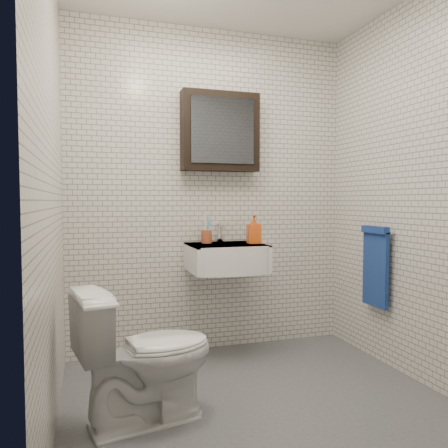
% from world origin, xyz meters
% --- Properties ---
extents(ground, '(2.20, 2.00, 0.01)m').
position_xyz_m(ground, '(0.00, 0.00, 0.01)').
color(ground, '#4B4D52').
rests_on(ground, ground).
extents(room_shell, '(2.22, 2.02, 2.51)m').
position_xyz_m(room_shell, '(0.00, 0.00, 1.47)').
color(room_shell, silver).
rests_on(room_shell, ground).
extents(washbasin, '(0.55, 0.50, 0.20)m').
position_xyz_m(washbasin, '(0.05, 0.73, 0.76)').
color(washbasin, white).
rests_on(washbasin, room_shell).
extents(faucet, '(0.06, 0.20, 0.15)m').
position_xyz_m(faucet, '(0.05, 0.93, 0.92)').
color(faucet, silver).
rests_on(faucet, washbasin).
extents(mirror_cabinet, '(0.60, 0.15, 0.60)m').
position_xyz_m(mirror_cabinet, '(0.05, 0.93, 1.70)').
color(mirror_cabinet, black).
rests_on(mirror_cabinet, room_shell).
extents(towel_rail, '(0.09, 0.30, 0.58)m').
position_xyz_m(towel_rail, '(1.04, 0.35, 0.72)').
color(towel_rail, silver).
rests_on(towel_rail, room_shell).
extents(toothbrush_cup, '(0.10, 0.10, 0.22)m').
position_xyz_m(toothbrush_cup, '(-0.07, 0.90, 0.91)').
color(toothbrush_cup, '#A64929').
rests_on(toothbrush_cup, washbasin).
extents(soap_bottle, '(0.11, 0.11, 0.22)m').
position_xyz_m(soap_bottle, '(0.27, 0.76, 0.96)').
color(soap_bottle, '#FF5B1A').
rests_on(soap_bottle, washbasin).
extents(toilet, '(0.78, 0.54, 0.73)m').
position_xyz_m(toilet, '(-0.64, -0.02, 0.36)').
color(toilet, white).
rests_on(toilet, ground).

